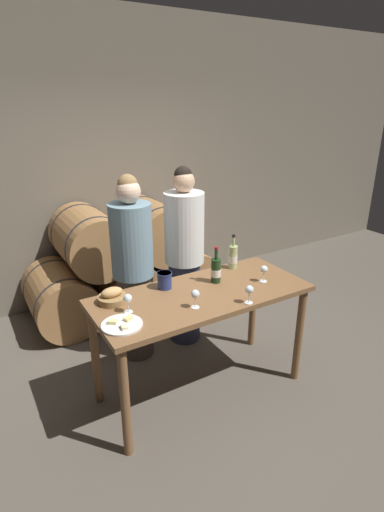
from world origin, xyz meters
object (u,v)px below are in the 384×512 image
(wine_glass_left, at_px, (195,295))
(wine_glass_right, at_px, (264,270))
(wine_glass_far_left, at_px, (128,299))
(wine_glass_center, at_px, (249,290))
(cheese_plate, at_px, (122,324))
(person_right, at_px, (184,258))
(blue_crock, at_px, (165,280))
(wine_bottle_white, at_px, (233,257))
(tasting_table, at_px, (202,307))
(wine_bottle_red, at_px, (216,270))
(bread_basket, at_px, (112,297))
(person_left, at_px, (133,270))

(wine_glass_left, bearing_deg, wine_glass_right, 7.13)
(wine_glass_far_left, bearing_deg, wine_glass_center, -22.06)
(cheese_plate, bearing_deg, person_right, 42.03)
(person_right, xyz_separation_m, blue_crock, (-0.48, -0.53, 0.09))
(wine_glass_right, bearing_deg, wine_bottle_white, 97.93)
(tasting_table, distance_m, wine_bottle_red, 0.31)
(wine_glass_left, xyz_separation_m, wine_glass_right, (0.70, 0.09, 0.00))
(wine_glass_far_left, relative_size, wine_glass_left, 1.00)
(cheese_plate, bearing_deg, blue_crock, 35.44)
(wine_bottle_white, xyz_separation_m, cheese_plate, (-1.18, -0.40, -0.10))
(tasting_table, height_order, wine_glass_center, wine_glass_center)
(wine_glass_right, bearing_deg, cheese_plate, -177.72)
(wine_glass_far_left, bearing_deg, bread_basket, 102.41)
(wine_bottle_red, xyz_separation_m, wine_bottle_white, (0.29, 0.16, 0.00))
(cheese_plate, height_order, wine_glass_far_left, wine_glass_far_left)
(wine_bottle_white, relative_size, wine_glass_far_left, 2.23)
(wine_bottle_red, distance_m, wine_glass_left, 0.46)
(wine_glass_center, bearing_deg, wine_glass_left, 159.09)
(person_right, relative_size, wine_glass_left, 12.53)
(person_left, xyz_separation_m, cheese_plate, (-0.45, -0.88, 0.04))
(wine_glass_far_left, distance_m, wine_glass_left, 0.46)
(wine_glass_far_left, bearing_deg, blue_crock, 28.21)
(wine_glass_far_left, xyz_separation_m, wine_glass_right, (1.12, -0.09, 0.00))
(tasting_table, height_order, bread_basket, bread_basket)
(wine_glass_far_left, bearing_deg, person_right, 40.23)
(person_right, xyz_separation_m, wine_bottle_red, (-0.08, -0.64, 0.12))
(cheese_plate, height_order, wine_glass_right, wine_glass_right)
(person_left, bearing_deg, wine_bottle_white, -33.29)
(tasting_table, xyz_separation_m, cheese_plate, (-0.70, -0.14, 0.13))
(person_right, bearing_deg, tasting_table, -110.30)
(wine_bottle_white, distance_m, wine_glass_left, 0.78)
(wine_bottle_white, distance_m, blue_crock, 0.69)
(tasting_table, relative_size, wine_glass_far_left, 12.12)
(person_left, relative_size, cheese_plate, 6.30)
(wine_bottle_red, xyz_separation_m, wine_glass_left, (-0.36, -0.28, -0.00))
(wine_glass_left, bearing_deg, cheese_plate, 175.91)
(person_left, bearing_deg, tasting_table, -71.55)
(wine_bottle_red, xyz_separation_m, wine_glass_right, (0.33, -0.19, -0.00))
(blue_crock, xyz_separation_m, wine_glass_center, (0.41, -0.53, 0.03))
(person_left, distance_m, wine_glass_right, 1.14)
(wine_glass_far_left, bearing_deg, wine_glass_right, -4.82)
(bread_basket, relative_size, wine_glass_left, 1.52)
(person_left, bearing_deg, person_right, -0.01)
(wine_glass_left, xyz_separation_m, wine_glass_center, (0.37, -0.14, 0.00))
(person_left, xyz_separation_m, wine_bottle_red, (0.44, -0.64, 0.13))
(tasting_table, distance_m, wine_glass_left, 0.33)
(tasting_table, relative_size, person_left, 0.98)
(person_left, bearing_deg, bread_basket, -125.72)
(wine_glass_right, bearing_deg, person_left, 133.20)
(wine_glass_left, height_order, wine_glass_center, same)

